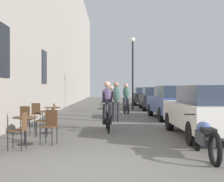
{
  "coord_description": "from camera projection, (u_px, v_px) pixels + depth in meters",
  "views": [
    {
      "loc": [
        0.17,
        -5.29,
        1.47
      ],
      "look_at": [
        0.37,
        16.87,
        1.26
      ],
      "focal_mm": 49.07,
      "sensor_mm": 36.0,
      "label": 1
    }
  ],
  "objects": [
    {
      "name": "cafe_chair_far_toward_wall",
      "position": [
        51.0,
        114.0,
        11.34
      ],
      "size": [
        0.39,
        0.39,
        0.89
      ],
      "color": "black",
      "rests_on": "ground_plane"
    },
    {
      "name": "ground_plane",
      "position": [
        99.0,
        173.0,
        5.3
      ],
      "size": [
        88.0,
        88.0,
        0.0
      ],
      "primitive_type": "plane",
      "color": "#5B5954"
    },
    {
      "name": "street_lamp",
      "position": [
        133.0,
        64.0,
        20.65
      ],
      "size": [
        0.32,
        0.32,
        4.9
      ],
      "color": "black",
      "rests_on": "ground_plane"
    },
    {
      "name": "pedestrian_furthest",
      "position": [
        126.0,
        96.0,
        19.57
      ],
      "size": [
        0.35,
        0.25,
        1.75
      ],
      "color": "#26262D",
      "rests_on": "ground_plane"
    },
    {
      "name": "cafe_chair_far_toward_street",
      "position": [
        37.0,
        113.0,
        11.87
      ],
      "size": [
        0.41,
        0.41,
        0.89
      ],
      "color": "black",
      "rests_on": "ground_plane"
    },
    {
      "name": "pedestrian_far",
      "position": [
        126.0,
        97.0,
        17.43
      ],
      "size": [
        0.36,
        0.27,
        1.73
      ],
      "color": "#26262D",
      "rests_on": "ground_plane"
    },
    {
      "name": "parked_car_fourth",
      "position": [
        144.0,
        96.0,
        26.32
      ],
      "size": [
        1.92,
        4.35,
        1.53
      ],
      "color": "black",
      "rests_on": "ground_plane"
    },
    {
      "name": "parked_motorcycle",
      "position": [
        205.0,
        138.0,
        6.52
      ],
      "size": [
        0.62,
        2.15,
        0.92
      ],
      "color": "black",
      "rests_on": "ground_plane"
    },
    {
      "name": "building_facade_left",
      "position": [
        52.0,
        9.0,
        19.21
      ],
      "size": [
        0.54,
        68.0,
        12.92
      ],
      "color": "gray",
      "rests_on": "ground_plane"
    },
    {
      "name": "cafe_chair_near_toward_wall",
      "position": [
        50.0,
        124.0,
        8.04
      ],
      "size": [
        0.46,
        0.46,
        0.89
      ],
      "color": "black",
      "rests_on": "ground_plane"
    },
    {
      "name": "cafe_chair_mid_toward_wall",
      "position": [
        26.0,
        118.0,
        9.88
      ],
      "size": [
        0.45,
        0.45,
        0.89
      ],
      "color": "black",
      "rests_on": "ground_plane"
    },
    {
      "name": "pedestrian_mid",
      "position": [
        111.0,
        99.0,
        15.42
      ],
      "size": [
        0.36,
        0.27,
        1.59
      ],
      "color": "#26262D",
      "rests_on": "ground_plane"
    },
    {
      "name": "cafe_chair_near_toward_street",
      "position": [
        20.0,
        128.0,
        7.26
      ],
      "size": [
        0.4,
        0.4,
        0.89
      ],
      "color": "black",
      "rests_on": "ground_plane"
    },
    {
      "name": "cafe_table_far",
      "position": [
        52.0,
        112.0,
        11.95
      ],
      "size": [
        0.64,
        0.64,
        0.72
      ],
      "color": "black",
      "rests_on": "ground_plane"
    },
    {
      "name": "parked_car_second",
      "position": [
        173.0,
        102.0,
        14.65
      ],
      "size": [
        1.97,
        4.49,
        1.58
      ],
      "color": "#384C84",
      "rests_on": "ground_plane"
    },
    {
      "name": "parked_car_third",
      "position": [
        154.0,
        98.0,
        20.77
      ],
      "size": [
        1.92,
        4.35,
        1.53
      ],
      "color": "black",
      "rests_on": "ground_plane"
    },
    {
      "name": "cyclist_on_bicycle",
      "position": [
        107.0,
        107.0,
        10.62
      ],
      "size": [
        0.52,
        1.76,
        1.74
      ],
      "color": "black",
      "rests_on": "ground_plane"
    },
    {
      "name": "parked_car_nearest",
      "position": [
        207.0,
        111.0,
        9.09
      ],
      "size": [
        1.85,
        4.35,
        1.54
      ],
      "color": "beige",
      "rests_on": "ground_plane"
    },
    {
      "name": "cafe_table_near",
      "position": [
        25.0,
        124.0,
        7.96
      ],
      "size": [
        0.64,
        0.64,
        0.72
      ],
      "color": "black",
      "rests_on": "ground_plane"
    },
    {
      "name": "cafe_table_mid",
      "position": [
        46.0,
        117.0,
        9.96
      ],
      "size": [
        0.64,
        0.64,
        0.72
      ],
      "color": "black",
      "rests_on": "ground_plane"
    },
    {
      "name": "cafe_chair_mid_toward_street",
      "position": [
        44.0,
        119.0,
        9.32
      ],
      "size": [
        0.44,
        0.44,
        0.89
      ],
      "color": "black",
      "rests_on": "ground_plane"
    },
    {
      "name": "pedestrian_near",
      "position": [
        116.0,
        99.0,
        13.36
      ],
      "size": [
        0.37,
        0.29,
        1.74
      ],
      "color": "#26262D",
      "rests_on": "ground_plane"
    }
  ]
}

